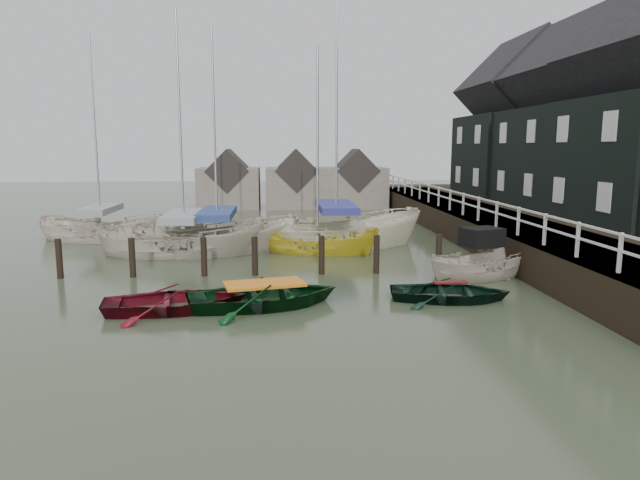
{
  "coord_description": "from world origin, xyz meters",
  "views": [
    {
      "loc": [
        -0.32,
        -17.13,
        4.57
      ],
      "look_at": [
        1.08,
        2.1,
        1.4
      ],
      "focal_mm": 32.0,
      "sensor_mm": 36.0,
      "label": 1
    }
  ],
  "objects": [
    {
      "name": "rowboat_dkgreen",
      "position": [
        4.79,
        -0.8,
        0.0
      ],
      "size": [
        3.94,
        3.09,
        0.74
      ],
      "primitive_type": "imported",
      "rotation": [
        0.0,
        0.0,
        1.41
      ],
      "color": "black",
      "rests_on": "ground"
    },
    {
      "name": "mooring_pilings",
      "position": [
        -1.11,
        3.0,
        0.5
      ],
      "size": [
        13.72,
        0.22,
        1.8
      ],
      "color": "black",
      "rests_on": "ground"
    },
    {
      "name": "sailboat_d",
      "position": [
        2.31,
        8.78,
        0.06
      ],
      "size": [
        8.38,
        3.87,
        13.17
      ],
      "rotation": [
        0.0,
        0.0,
        1.67
      ],
      "color": "beige",
      "rests_on": "ground"
    },
    {
      "name": "sailboat_b",
      "position": [
        -3.04,
        8.03,
        0.06
      ],
      "size": [
        7.38,
        2.99,
        10.91
      ],
      "rotation": [
        0.0,
        0.0,
        1.6
      ],
      "color": "beige",
      "rests_on": "ground"
    },
    {
      "name": "sailboat_e",
      "position": [
        -9.07,
        11.34,
        0.06
      ],
      "size": [
        7.04,
        4.15,
        11.07
      ],
      "rotation": [
        0.0,
        0.0,
        1.3
      ],
      "color": "beige",
      "rests_on": "ground"
    },
    {
      "name": "sailboat_a",
      "position": [
        -4.36,
        7.24,
        0.06
      ],
      "size": [
        7.18,
        2.73,
        11.41
      ],
      "rotation": [
        0.0,
        0.0,
        1.58
      ],
      "color": "beige",
      "rests_on": "ground"
    },
    {
      "name": "quay_houses",
      "position": [
        14.99,
        8.66,
        5.68
      ],
      "size": [
        6.52,
        28.14,
        10.01
      ],
      "color": "black",
      "rests_on": "ground"
    },
    {
      "name": "ground",
      "position": [
        0.0,
        0.0,
        0.0
      ],
      "size": [
        120.0,
        120.0,
        0.0
      ],
      "primitive_type": "plane",
      "color": "#323D26",
      "rests_on": "ground"
    },
    {
      "name": "sailboat_c",
      "position": [
        1.35,
        7.35,
        0.02
      ],
      "size": [
        5.79,
        3.64,
        9.82
      ],
      "rotation": [
        0.0,
        0.0,
        1.25
      ],
      "color": "gold",
      "rests_on": "ground"
    },
    {
      "name": "pier",
      "position": [
        9.48,
        10.0,
        0.71
      ],
      "size": [
        3.04,
        32.0,
        2.7
      ],
      "color": "black",
      "rests_on": "ground"
    },
    {
      "name": "rowboat_red",
      "position": [
        -3.25,
        -1.33,
        0.0
      ],
      "size": [
        4.36,
        3.42,
        0.82
      ],
      "primitive_type": "imported",
      "rotation": [
        0.0,
        0.0,
        1.73
      ],
      "color": "#5A0C17",
      "rests_on": "ground"
    },
    {
      "name": "motorboat",
      "position": [
        6.8,
        2.01,
        0.1
      ],
      "size": [
        4.63,
        2.95,
        2.58
      ],
      "rotation": [
        0.0,
        0.0,
        1.9
      ],
      "color": "#BEB2A3",
      "rests_on": "ground"
    },
    {
      "name": "far_sheds",
      "position": [
        0.83,
        26.0,
        1.86
      ],
      "size": [
        14.0,
        4.08,
        4.39
      ],
      "color": "#665B51",
      "rests_on": "ground"
    },
    {
      "name": "rowboat_green",
      "position": [
        -0.77,
        -1.05,
        0.0
      ],
      "size": [
        4.98,
        4.05,
        0.91
      ],
      "primitive_type": "imported",
      "rotation": [
        0.0,
        0.0,
        1.8
      ],
      "color": "black",
      "rests_on": "ground"
    },
    {
      "name": "land_strip",
      "position": [
        15.0,
        10.0,
        0.0
      ],
      "size": [
        14.0,
        38.0,
        1.5
      ],
      "primitive_type": "cube",
      "color": "black",
      "rests_on": "ground"
    }
  ]
}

